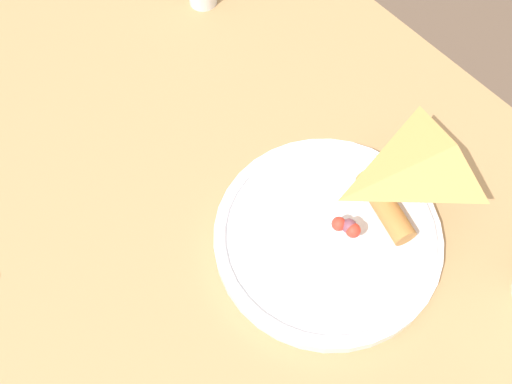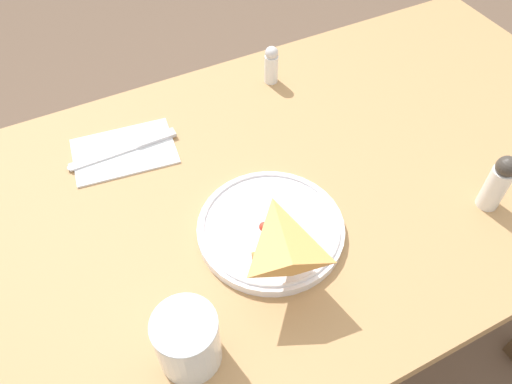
# 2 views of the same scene
# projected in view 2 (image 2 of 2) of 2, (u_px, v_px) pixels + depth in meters

# --- Properties ---
(ground_plane) EXTENTS (6.00, 6.00, 0.00)m
(ground_plane) POSITION_uv_depth(u_px,v_px,m) (294.00, 346.00, 1.48)
(ground_plane) COLOR brown
(dining_table) EXTENTS (1.24, 0.73, 0.78)m
(dining_table) POSITION_uv_depth(u_px,v_px,m) (314.00, 208.00, 0.97)
(dining_table) COLOR #A87F51
(dining_table) RESTS_ON ground_plane
(plate_pizza) EXTENTS (0.23, 0.23, 0.05)m
(plate_pizza) POSITION_uv_depth(u_px,v_px,m) (271.00, 228.00, 0.79)
(plate_pizza) COLOR white
(plate_pizza) RESTS_ON dining_table
(milk_glass) EXTENTS (0.08, 0.08, 0.10)m
(milk_glass) POSITION_uv_depth(u_px,v_px,m) (188.00, 341.00, 0.63)
(milk_glass) COLOR white
(milk_glass) RESTS_ON dining_table
(napkin_folded) EXTENTS (0.20, 0.15, 0.00)m
(napkin_folded) POSITION_uv_depth(u_px,v_px,m) (124.00, 151.00, 0.91)
(napkin_folded) COLOR silver
(napkin_folded) RESTS_ON dining_table
(butter_knife) EXTENTS (0.20, 0.02, 0.01)m
(butter_knife) POSITION_uv_depth(u_px,v_px,m) (129.00, 147.00, 0.91)
(butter_knife) COLOR #B2B2B7
(butter_knife) RESTS_ON napkin_folded
(salt_shaker) EXTENTS (0.03, 0.03, 0.08)m
(salt_shaker) POSITION_uv_depth(u_px,v_px,m) (271.00, 64.00, 1.01)
(salt_shaker) COLOR white
(salt_shaker) RESTS_ON dining_table
(pepper_shaker) EXTENTS (0.04, 0.04, 0.11)m
(pepper_shaker) POSITION_uv_depth(u_px,v_px,m) (498.00, 182.00, 0.79)
(pepper_shaker) COLOR silver
(pepper_shaker) RESTS_ON dining_table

